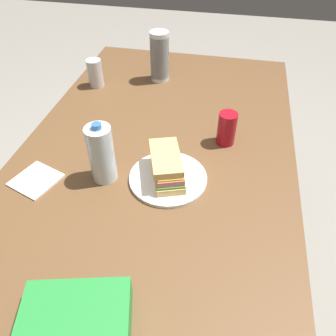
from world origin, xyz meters
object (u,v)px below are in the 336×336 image
Objects in this scene: soda_can_red at (227,128)px; plastic_cup_stack at (160,57)px; chip_bag at (77,319)px; sandwich at (167,167)px; soda_can_silver at (95,73)px; water_bottle_tall at (101,154)px; dining_table at (148,191)px; paper_plate at (168,178)px.

plastic_cup_stack is (0.42, 0.34, 0.05)m from soda_can_red.
plastic_cup_stack is at bearing 79.69° from chip_bag.
soda_can_silver is (0.53, 0.44, 0.01)m from sandwich.
water_bottle_tall reaches higher than sandwich.
sandwich is at bearing -140.21° from soda_can_silver.
plastic_cup_stack is (1.14, 0.08, 0.08)m from chip_bag.
sandwich is (-0.01, -0.07, 0.13)m from dining_table.
soda_can_red is (0.23, -0.17, 0.01)m from sandwich.
dining_table is at bearing 133.24° from soda_can_red.
paper_plate is 2.05× the size of soda_can_silver.
soda_can_silver is (0.53, 0.44, 0.06)m from paper_plate.
plastic_cup_stack reaches higher than soda_can_silver.
water_bottle_tall is 0.61m from soda_can_silver.
dining_table is at bearing -144.49° from soda_can_silver.
dining_table is at bearing 81.36° from paper_plate.
chip_bag is at bearing -176.12° from plastic_cup_stack.
water_bottle_tall is 1.72× the size of soda_can_silver.
dining_table is 15.46× the size of soda_can_silver.
soda_can_silver is at bearing 113.53° from plastic_cup_stack.
paper_plate is at bearing 144.84° from soda_can_red.
sandwich is (0.00, 0.00, 0.05)m from paper_plate.
dining_table is 9.01× the size of water_bottle_tall.
soda_can_red is 0.55× the size of plastic_cup_stack.
paper_plate is at bearing -134.43° from sandwich.
soda_can_silver is at bearing 63.73° from soda_can_red.
soda_can_silver is at bearing 39.83° from paper_plate.
water_bottle_tall is 0.68m from plastic_cup_stack.
plastic_cup_stack reaches higher than soda_can_red.
water_bottle_tall reaches higher than soda_can_silver.
sandwich is 1.63× the size of soda_can_red.
chip_bag is 1.14m from plastic_cup_stack.
chip_bag is at bearing 169.14° from sandwich.
sandwich is at bearing 45.57° from paper_plate.
soda_can_silver reaches higher than sandwich.
sandwich is 0.67m from plastic_cup_stack.
chip_bag is at bearing 168.74° from paper_plate.
dining_table is 0.67m from plastic_cup_stack.
paper_plate is 1.13× the size of plastic_cup_stack.
paper_plate is 0.22m from water_bottle_tall.
soda_can_red is at bearing 55.93° from chip_bag.
soda_can_red is at bearing -116.27° from soda_can_silver.
soda_can_red reaches higher than paper_plate.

